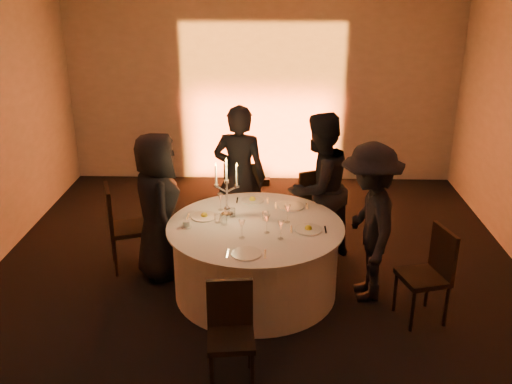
{
  "coord_description": "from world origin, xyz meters",
  "views": [
    {
      "loc": [
        0.17,
        -5.23,
        3.19
      ],
      "look_at": [
        0.0,
        0.2,
        1.05
      ],
      "focal_mm": 40.0,
      "sensor_mm": 36.0,
      "label": 1
    }
  ],
  "objects_px": {
    "chair_right": "(431,270)",
    "candelabra": "(227,196)",
    "chair_back_left": "(244,195)",
    "guest_back_right": "(318,188)",
    "guest_back_left": "(240,177)",
    "banquet_table": "(255,259)",
    "guest_left": "(158,206)",
    "chair_back_right": "(310,202)",
    "guest_right": "(369,223)",
    "chair_left": "(121,222)",
    "coffee_cup": "(186,224)",
    "chair_front": "(231,327)"
  },
  "relations": [
    {
      "from": "chair_right",
      "to": "candelabra",
      "type": "height_order",
      "value": "candelabra"
    },
    {
      "from": "chair_back_left",
      "to": "guest_back_right",
      "type": "xyz_separation_m",
      "value": [
        0.87,
        -0.49,
        0.29
      ]
    },
    {
      "from": "guest_back_left",
      "to": "banquet_table",
      "type": "bearing_deg",
      "value": 112.23
    },
    {
      "from": "guest_left",
      "to": "guest_back_right",
      "type": "bearing_deg",
      "value": -94.54
    },
    {
      "from": "chair_back_left",
      "to": "chair_back_right",
      "type": "xyz_separation_m",
      "value": [
        0.8,
        -0.14,
        -0.02
      ]
    },
    {
      "from": "candelabra",
      "to": "chair_back_right",
      "type": "bearing_deg",
      "value": 44.32
    },
    {
      "from": "guest_right",
      "to": "guest_back_right",
      "type": "bearing_deg",
      "value": -153.48
    },
    {
      "from": "chair_back_right",
      "to": "guest_right",
      "type": "xyz_separation_m",
      "value": [
        0.51,
        -1.18,
        0.26
      ]
    },
    {
      "from": "chair_left",
      "to": "coffee_cup",
      "type": "relative_size",
      "value": 8.99
    },
    {
      "from": "chair_front",
      "to": "guest_left",
      "type": "relative_size",
      "value": 0.53
    },
    {
      "from": "banquet_table",
      "to": "chair_right",
      "type": "height_order",
      "value": "chair_right"
    },
    {
      "from": "banquet_table",
      "to": "guest_left",
      "type": "distance_m",
      "value": 1.19
    },
    {
      "from": "guest_back_left",
      "to": "candelabra",
      "type": "distance_m",
      "value": 0.91
    },
    {
      "from": "guest_left",
      "to": "guest_back_right",
      "type": "relative_size",
      "value": 0.93
    },
    {
      "from": "guest_back_right",
      "to": "chair_back_left",
      "type": "bearing_deg",
      "value": -70.96
    },
    {
      "from": "chair_left",
      "to": "guest_back_left",
      "type": "distance_m",
      "value": 1.48
    },
    {
      "from": "guest_right",
      "to": "candelabra",
      "type": "height_order",
      "value": "guest_right"
    },
    {
      "from": "guest_back_left",
      "to": "coffee_cup",
      "type": "xyz_separation_m",
      "value": [
        -0.47,
        -1.21,
        -0.07
      ]
    },
    {
      "from": "chair_right",
      "to": "guest_left",
      "type": "bearing_deg",
      "value": -121.52
    },
    {
      "from": "banquet_table",
      "to": "chair_left",
      "type": "bearing_deg",
      "value": 162.37
    },
    {
      "from": "chair_back_right",
      "to": "coffee_cup",
      "type": "xyz_separation_m",
      "value": [
        -1.32,
        -1.21,
        0.24
      ]
    },
    {
      "from": "chair_left",
      "to": "chair_back_left",
      "type": "relative_size",
      "value": 0.96
    },
    {
      "from": "banquet_table",
      "to": "guest_back_right",
      "type": "bearing_deg",
      "value": 48.8
    },
    {
      "from": "chair_front",
      "to": "guest_back_left",
      "type": "xyz_separation_m",
      "value": [
        -0.06,
        2.49,
        0.39
      ]
    },
    {
      "from": "chair_back_right",
      "to": "chair_front",
      "type": "distance_m",
      "value": 2.62
    },
    {
      "from": "coffee_cup",
      "to": "guest_back_left",
      "type": "bearing_deg",
      "value": 68.82
    },
    {
      "from": "chair_right",
      "to": "coffee_cup",
      "type": "height_order",
      "value": "chair_right"
    },
    {
      "from": "guest_back_left",
      "to": "coffee_cup",
      "type": "height_order",
      "value": "guest_back_left"
    },
    {
      "from": "chair_left",
      "to": "candelabra",
      "type": "bearing_deg",
      "value": -120.89
    },
    {
      "from": "chair_back_right",
      "to": "candelabra",
      "type": "relative_size",
      "value": 1.57
    },
    {
      "from": "chair_back_left",
      "to": "guest_right",
      "type": "xyz_separation_m",
      "value": [
        1.31,
        -1.32,
        0.24
      ]
    },
    {
      "from": "chair_left",
      "to": "guest_right",
      "type": "bearing_deg",
      "value": -120.58
    },
    {
      "from": "guest_left",
      "to": "candelabra",
      "type": "relative_size",
      "value": 2.56
    },
    {
      "from": "chair_right",
      "to": "coffee_cup",
      "type": "distance_m",
      "value": 2.42
    },
    {
      "from": "chair_right",
      "to": "candelabra",
      "type": "distance_m",
      "value": 2.15
    },
    {
      "from": "chair_back_left",
      "to": "guest_left",
      "type": "xyz_separation_m",
      "value": [
        -0.88,
        -0.93,
        0.23
      ]
    },
    {
      "from": "banquet_table",
      "to": "chair_front",
      "type": "bearing_deg",
      "value": -96.71
    },
    {
      "from": "banquet_table",
      "to": "guest_left",
      "type": "height_order",
      "value": "guest_left"
    },
    {
      "from": "guest_back_left",
      "to": "chair_left",
      "type": "bearing_deg",
      "value": 38.14
    },
    {
      "from": "chair_left",
      "to": "candelabra",
      "type": "xyz_separation_m",
      "value": [
        1.21,
        -0.24,
        0.43
      ]
    },
    {
      "from": "guest_back_left",
      "to": "guest_right",
      "type": "relative_size",
      "value": 1.06
    },
    {
      "from": "guest_back_right",
      "to": "guest_left",
      "type": "bearing_deg",
      "value": -27.26
    },
    {
      "from": "coffee_cup",
      "to": "guest_left",
      "type": "bearing_deg",
      "value": 130.85
    },
    {
      "from": "chair_front",
      "to": "guest_right",
      "type": "xyz_separation_m",
      "value": [
        1.29,
        1.31,
        0.34
      ]
    },
    {
      "from": "chair_front",
      "to": "guest_back_right",
      "type": "relative_size",
      "value": 0.49
    },
    {
      "from": "chair_front",
      "to": "banquet_table",
      "type": "bearing_deg",
      "value": 77.21
    },
    {
      "from": "candelabra",
      "to": "chair_front",
      "type": "bearing_deg",
      "value": -84.77
    },
    {
      "from": "banquet_table",
      "to": "guest_back_right",
      "type": "distance_m",
      "value": 1.15
    },
    {
      "from": "chair_back_right",
      "to": "candelabra",
      "type": "xyz_separation_m",
      "value": [
        -0.93,
        -0.91,
        0.43
      ]
    },
    {
      "from": "coffee_cup",
      "to": "candelabra",
      "type": "bearing_deg",
      "value": 38.5
    }
  ]
}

